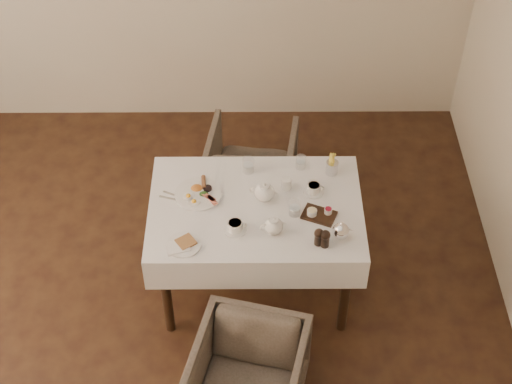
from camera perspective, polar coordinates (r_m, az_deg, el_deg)
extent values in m
plane|color=black|center=(4.89, -7.53, -13.03)|extent=(5.00, 5.00, 0.00)
cube|color=black|center=(4.70, -0.03, -1.34)|extent=(1.20, 0.80, 0.04)
cube|color=white|center=(4.76, -0.03, -2.02)|extent=(1.28, 0.88, 0.23)
cylinder|color=black|center=(5.23, -5.98, -1.46)|extent=(0.06, 0.06, 0.70)
cylinder|color=black|center=(5.23, 5.88, -1.42)|extent=(0.06, 0.06, 0.70)
cylinder|color=black|center=(4.79, -6.54, -7.37)|extent=(0.06, 0.06, 0.70)
cylinder|color=black|center=(4.79, 6.52, -7.31)|extent=(0.06, 0.06, 0.70)
imported|color=#443D32|center=(4.52, -0.53, -13.17)|extent=(0.73, 0.74, 0.56)
imported|color=#443D32|center=(5.61, -0.34, 1.83)|extent=(0.69, 0.71, 0.57)
cylinder|color=white|center=(4.75, -4.24, -0.15)|extent=(0.29, 0.29, 0.01)
ellipsoid|color=#B96621|center=(4.77, -4.34, 0.36)|extent=(0.07, 0.07, 0.02)
cylinder|color=brown|center=(4.80, -3.83, 0.72)|extent=(0.03, 0.10, 0.03)
cylinder|color=black|center=(4.76, -3.55, 0.26)|extent=(0.05, 0.05, 0.02)
cube|color=#9B3424|center=(4.71, -3.34, -0.48)|extent=(0.09, 0.10, 0.01)
ellipsoid|color=#264C19|center=(4.74, -3.81, -0.11)|extent=(0.06, 0.05, 0.02)
cylinder|color=white|center=(4.48, -5.26, -3.84)|extent=(0.20, 0.20, 0.01)
cube|color=brown|center=(4.48, -5.13, -3.63)|extent=(0.13, 0.13, 0.01)
cube|color=white|center=(4.46, -5.71, -4.01)|extent=(0.15, 0.13, 0.02)
cylinder|color=white|center=(4.76, 2.22, 0.63)|extent=(0.07, 0.07, 0.07)
cylinder|color=white|center=(4.54, -1.52, -2.76)|extent=(0.13, 0.13, 0.01)
cylinder|color=white|center=(4.52, -1.53, -2.48)|extent=(0.09, 0.09, 0.06)
cylinder|color=tan|center=(4.50, -1.54, -2.25)|extent=(0.08, 0.08, 0.00)
cylinder|color=white|center=(4.77, 4.20, 0.02)|extent=(0.12, 0.12, 0.01)
cylinder|color=white|center=(4.75, 4.22, 0.28)|extent=(0.09, 0.09, 0.05)
cylinder|color=tan|center=(4.73, 4.23, 0.50)|extent=(0.07, 0.07, 0.00)
cylinder|color=silver|center=(4.86, -0.58, 1.96)|extent=(0.09, 0.09, 0.10)
cylinder|color=silver|center=(4.60, 2.83, -1.17)|extent=(0.09, 0.09, 0.10)
cylinder|color=silver|center=(4.90, 3.28, 2.19)|extent=(0.08, 0.08, 0.09)
cube|color=black|center=(4.63, 4.61, -1.68)|extent=(0.23, 0.19, 0.02)
cylinder|color=white|center=(4.61, 4.09, -1.48)|extent=(0.06, 0.06, 0.03)
cylinder|color=maroon|center=(4.62, 5.27, -1.37)|extent=(0.05, 0.05, 0.03)
cylinder|color=silver|center=(4.87, 5.55, 1.79)|extent=(0.08, 0.08, 0.09)
cube|color=silver|center=(4.76, -5.87, -0.26)|extent=(0.16, 0.09, 0.00)
cube|color=silver|center=(4.74, -6.00, -0.53)|extent=(0.18, 0.07, 0.00)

